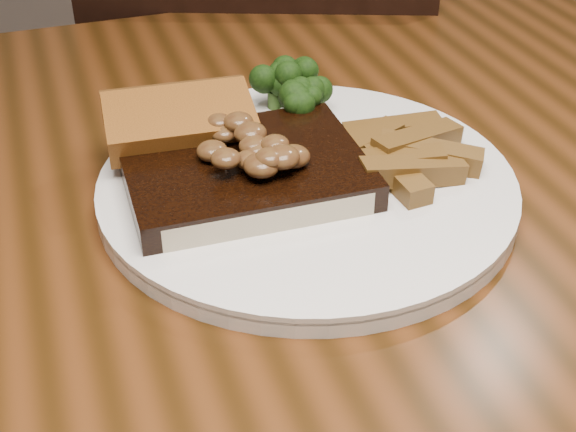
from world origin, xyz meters
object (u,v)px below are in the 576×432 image
at_px(chair_far, 265,163).
at_px(plate, 307,188).
at_px(steak, 245,173).
at_px(garlic_bread, 182,144).
at_px(dining_table, 296,340).
at_px(potato_wedges, 375,148).

height_order(chair_far, plate, chair_far).
height_order(steak, garlic_bread, same).
xyz_separation_m(dining_table, plate, (0.03, 0.05, 0.10)).
xyz_separation_m(garlic_bread, potato_wedges, (0.14, -0.05, -0.00)).
distance_m(steak, potato_wedges, 0.10).
bearing_deg(potato_wedges, garlic_bread, 158.93).
bearing_deg(potato_wedges, steak, -178.34).
height_order(dining_table, steak, steak).
xyz_separation_m(plate, garlic_bread, (-0.08, 0.06, 0.02)).
xyz_separation_m(dining_table, chair_far, (0.14, 0.54, -0.18)).
relative_size(dining_table, potato_wedges, 16.03).
height_order(garlic_bread, potato_wedges, same).
relative_size(chair_far, steak, 5.15).
bearing_deg(dining_table, chair_far, 75.29).
distance_m(dining_table, chair_far, 0.59).
distance_m(dining_table, potato_wedges, 0.16).
distance_m(dining_table, garlic_bread, 0.17).
distance_m(garlic_bread, potato_wedges, 0.15).
bearing_deg(dining_table, potato_wedges, 36.07).
distance_m(chair_far, steak, 0.59).
xyz_separation_m(steak, garlic_bread, (-0.03, 0.06, -0.00)).
bearing_deg(garlic_bread, steak, -54.99).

